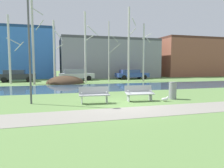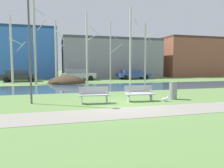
{
  "view_description": "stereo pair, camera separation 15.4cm",
  "coord_description": "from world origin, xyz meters",
  "px_view_note": "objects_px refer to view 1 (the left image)",
  "views": [
    {
      "loc": [
        -3.36,
        -9.97,
        2.0
      ],
      "look_at": [
        -0.26,
        0.79,
        0.99
      ],
      "focal_mm": 33.05,
      "sensor_mm": 36.0,
      "label": 1
    },
    {
      "loc": [
        -3.21,
        -10.01,
        2.0
      ],
      "look_at": [
        -0.26,
        0.79,
        0.99
      ],
      "focal_mm": 33.05,
      "sensor_mm": 36.0,
      "label": 2
    }
  ],
  "objects_px": {
    "parked_van_nearest_dark": "(17,76)",
    "parked_sedan_second_silver": "(76,74)",
    "seagull": "(165,99)",
    "parked_hatch_third_blue": "(131,74)",
    "bench_left": "(94,94)",
    "trash_bin": "(173,90)",
    "streetlamp": "(29,30)",
    "bench_right": "(139,93)"
  },
  "relations": [
    {
      "from": "parked_van_nearest_dark",
      "to": "parked_sedan_second_silver",
      "type": "height_order",
      "value": "parked_sedan_second_silver"
    },
    {
      "from": "seagull",
      "to": "parked_hatch_third_blue",
      "type": "distance_m",
      "value": 18.67
    },
    {
      "from": "seagull",
      "to": "parked_van_nearest_dark",
      "type": "distance_m",
      "value": 20.06
    },
    {
      "from": "seagull",
      "to": "parked_van_nearest_dark",
      "type": "xyz_separation_m",
      "value": [
        -10.21,
        17.26,
        0.64
      ]
    },
    {
      "from": "parked_hatch_third_blue",
      "to": "bench_left",
      "type": "bearing_deg",
      "value": -117.12
    },
    {
      "from": "bench_left",
      "to": "parked_van_nearest_dark",
      "type": "xyz_separation_m",
      "value": [
        -6.29,
        16.75,
        0.3
      ]
    },
    {
      "from": "trash_bin",
      "to": "streetlamp",
      "type": "distance_m",
      "value": 8.6
    },
    {
      "from": "streetlamp",
      "to": "parked_hatch_third_blue",
      "type": "bearing_deg",
      "value": 54.0
    },
    {
      "from": "seagull",
      "to": "parked_hatch_third_blue",
      "type": "height_order",
      "value": "parked_hatch_third_blue"
    },
    {
      "from": "bench_left",
      "to": "parked_hatch_third_blue",
      "type": "bearing_deg",
      "value": 62.88
    },
    {
      "from": "parked_van_nearest_dark",
      "to": "parked_hatch_third_blue",
      "type": "relative_size",
      "value": 0.86
    },
    {
      "from": "parked_van_nearest_dark",
      "to": "trash_bin",
      "type": "bearing_deg",
      "value": -56.51
    },
    {
      "from": "trash_bin",
      "to": "parked_van_nearest_dark",
      "type": "xyz_separation_m",
      "value": [
        -11.04,
        16.68,
        0.24
      ]
    },
    {
      "from": "parked_van_nearest_dark",
      "to": "parked_sedan_second_silver",
      "type": "distance_m",
      "value": 7.19
    },
    {
      "from": "streetlamp",
      "to": "parked_hatch_third_blue",
      "type": "xyz_separation_m",
      "value": [
        12.13,
        16.7,
        -3.04
      ]
    },
    {
      "from": "bench_right",
      "to": "trash_bin",
      "type": "xyz_separation_m",
      "value": [
        2.17,
        0.07,
        0.06
      ]
    },
    {
      "from": "bench_right",
      "to": "trash_bin",
      "type": "distance_m",
      "value": 2.18
    },
    {
      "from": "trash_bin",
      "to": "parked_hatch_third_blue",
      "type": "xyz_separation_m",
      "value": [
        4.19,
        17.39,
        0.21
      ]
    },
    {
      "from": "bench_left",
      "to": "bench_right",
      "type": "bearing_deg",
      "value": 0.0
    },
    {
      "from": "trash_bin",
      "to": "streetlamp",
      "type": "height_order",
      "value": "streetlamp"
    },
    {
      "from": "bench_left",
      "to": "parked_sedan_second_silver",
      "type": "height_order",
      "value": "parked_sedan_second_silver"
    },
    {
      "from": "bench_right",
      "to": "streetlamp",
      "type": "relative_size",
      "value": 0.29
    },
    {
      "from": "bench_left",
      "to": "parked_van_nearest_dark",
      "type": "relative_size",
      "value": 0.4
    },
    {
      "from": "bench_left",
      "to": "streetlamp",
      "type": "relative_size",
      "value": 0.29
    },
    {
      "from": "streetlamp",
      "to": "bench_right",
      "type": "bearing_deg",
      "value": -7.56
    },
    {
      "from": "bench_left",
      "to": "seagull",
      "type": "distance_m",
      "value": 3.96
    },
    {
      "from": "parked_hatch_third_blue",
      "to": "streetlamp",
      "type": "bearing_deg",
      "value": -126.0
    },
    {
      "from": "bench_right",
      "to": "parked_sedan_second_silver",
      "type": "distance_m",
      "value": 17.29
    },
    {
      "from": "streetlamp",
      "to": "bench_left",
      "type": "bearing_deg",
      "value": -13.48
    },
    {
      "from": "trash_bin",
      "to": "parked_van_nearest_dark",
      "type": "bearing_deg",
      "value": 123.49
    },
    {
      "from": "parked_sedan_second_silver",
      "to": "bench_right",
      "type": "bearing_deg",
      "value": -84.4
    },
    {
      "from": "parked_sedan_second_silver",
      "to": "parked_hatch_third_blue",
      "type": "distance_m",
      "value": 8.06
    },
    {
      "from": "bench_left",
      "to": "seagull",
      "type": "xyz_separation_m",
      "value": [
        3.92,
        -0.51,
        -0.34
      ]
    },
    {
      "from": "bench_right",
      "to": "trash_bin",
      "type": "bearing_deg",
      "value": 1.82
    },
    {
      "from": "bench_left",
      "to": "parked_sedan_second_silver",
      "type": "xyz_separation_m",
      "value": [
        0.89,
        17.2,
        0.32
      ]
    },
    {
      "from": "bench_right",
      "to": "parked_hatch_third_blue",
      "type": "bearing_deg",
      "value": 69.96
    },
    {
      "from": "bench_left",
      "to": "parked_van_nearest_dark",
      "type": "distance_m",
      "value": 17.89
    },
    {
      "from": "trash_bin",
      "to": "seagull",
      "type": "xyz_separation_m",
      "value": [
        -0.83,
        -0.58,
        -0.4
      ]
    },
    {
      "from": "trash_bin",
      "to": "parked_sedan_second_silver",
      "type": "distance_m",
      "value": 17.56
    },
    {
      "from": "bench_left",
      "to": "bench_right",
      "type": "height_order",
      "value": "same"
    },
    {
      "from": "parked_van_nearest_dark",
      "to": "parked_sedan_second_silver",
      "type": "bearing_deg",
      "value": 3.61
    },
    {
      "from": "trash_bin",
      "to": "parked_van_nearest_dark",
      "type": "relative_size",
      "value": 0.25
    }
  ]
}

